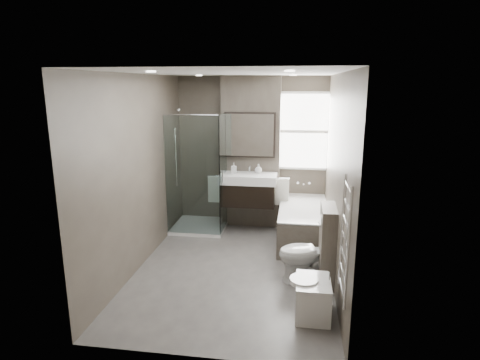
% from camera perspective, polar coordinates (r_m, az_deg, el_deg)
% --- Properties ---
extents(room, '(2.70, 3.90, 2.70)m').
position_cam_1_polar(room, '(5.24, -0.75, 0.64)').
color(room, '#585450').
rests_on(room, ground).
extents(vanity_pier, '(1.00, 0.25, 2.60)m').
position_cam_1_polar(vanity_pier, '(6.96, 1.56, 3.89)').
color(vanity_pier, '#4E473E').
rests_on(vanity_pier, ground).
extents(vanity, '(0.95, 0.47, 0.66)m').
position_cam_1_polar(vanity, '(6.74, 1.17, -1.30)').
color(vanity, black).
rests_on(vanity, vanity_pier).
extents(mirror_cabinet, '(0.86, 0.08, 0.76)m').
position_cam_1_polar(mirror_cabinet, '(6.75, 1.41, 6.42)').
color(mirror_cabinet, black).
rests_on(mirror_cabinet, vanity_pier).
extents(towel_left, '(0.24, 0.06, 0.44)m').
position_cam_1_polar(towel_left, '(6.82, -3.53, -1.33)').
color(towel_left, silver).
rests_on(towel_left, vanity_pier).
extents(towel_right, '(0.24, 0.06, 0.44)m').
position_cam_1_polar(towel_right, '(6.68, 5.92, -1.69)').
color(towel_right, silver).
rests_on(towel_right, vanity_pier).
extents(shower_enclosure, '(0.90, 0.90, 2.00)m').
position_cam_1_polar(shower_enclosure, '(6.87, -5.16, -3.23)').
color(shower_enclosure, white).
rests_on(shower_enclosure, ground).
extents(bathtub, '(0.75, 1.60, 0.57)m').
position_cam_1_polar(bathtub, '(6.51, 8.94, -5.94)').
color(bathtub, '#4E473E').
rests_on(bathtub, ground).
extents(window, '(0.98, 0.06, 1.33)m').
position_cam_1_polar(window, '(6.96, 9.10, 6.84)').
color(window, white).
rests_on(window, room).
extents(toilet, '(0.81, 0.60, 0.74)m').
position_cam_1_polar(toilet, '(5.25, 9.56, -10.19)').
color(toilet, white).
rests_on(toilet, ground).
extents(cistern_box, '(0.19, 0.55, 1.00)m').
position_cam_1_polar(cistern_box, '(5.19, 12.30, -9.06)').
color(cistern_box, '#4E473E').
rests_on(cistern_box, ground).
extents(bidet, '(0.44, 0.51, 0.53)m').
position_cam_1_polar(bidet, '(4.60, 10.23, -16.05)').
color(bidet, white).
rests_on(bidet, ground).
extents(towel_radiator, '(0.03, 0.49, 1.10)m').
position_cam_1_polar(towel_radiator, '(3.72, 14.74, -8.21)').
color(towel_radiator, silver).
rests_on(towel_radiator, room).
extents(soap_bottle_a, '(0.08, 0.08, 0.18)m').
position_cam_1_polar(soap_bottle_a, '(6.72, -0.89, 1.71)').
color(soap_bottle_a, white).
rests_on(soap_bottle_a, vanity).
extents(soap_bottle_b, '(0.12, 0.12, 0.15)m').
position_cam_1_polar(soap_bottle_b, '(6.75, 2.64, 1.64)').
color(soap_bottle_b, white).
rests_on(soap_bottle_b, vanity).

